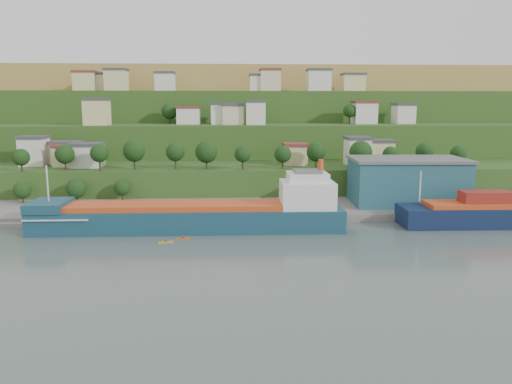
{
  "coord_description": "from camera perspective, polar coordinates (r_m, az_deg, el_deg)",
  "views": [
    {
      "loc": [
        -4.47,
        -105.93,
        28.99
      ],
      "look_at": [
        1.97,
        15.0,
        8.01
      ],
      "focal_mm": 35.0,
      "sensor_mm": 36.0,
      "label": 1
    }
  ],
  "objects": [
    {
      "name": "caravan",
      "position": [
        137.5,
        -22.92,
        -2.03
      ],
      "size": [
        6.23,
        3.19,
        2.79
      ],
      "primitive_type": "cube",
      "rotation": [
        0.0,
        0.0,
        -0.12
      ],
      "color": "silver",
      "rests_on": "pebble_beach"
    },
    {
      "name": "cargo_ship_near",
      "position": [
        118.62,
        -6.52,
        -2.9
      ],
      "size": [
        72.74,
        12.28,
        18.67
      ],
      "rotation": [
        0.0,
        0.0,
        -0.01
      ],
      "color": "#14414D",
      "rests_on": "ground"
    },
    {
      "name": "ground",
      "position": [
        109.92,
        -0.61,
        -5.46
      ],
      "size": [
        500.0,
        500.0,
        0.0
      ],
      "primitive_type": "plane",
      "color": "#43524F",
      "rests_on": "ground"
    },
    {
      "name": "quay",
      "position": [
        139.2,
        7.15,
        -2.27
      ],
      "size": [
        220.0,
        26.0,
        4.0
      ],
      "primitive_type": "cube",
      "color": "slate",
      "rests_on": "ground"
    },
    {
      "name": "pebble_beach",
      "position": [
        140.57,
        -24.07,
        -2.94
      ],
      "size": [
        40.0,
        18.0,
        2.4
      ],
      "primitive_type": "cube",
      "color": "slate",
      "rests_on": "ground"
    },
    {
      "name": "dinghy",
      "position": [
        132.66,
        -19.01,
        -2.65
      ],
      "size": [
        3.9,
        2.38,
        0.73
      ],
      "primitive_type": "cube",
      "rotation": [
        0.0,
        0.0,
        0.29
      ],
      "color": "silver",
      "rests_on": "pebble_beach"
    },
    {
      "name": "warehouse",
      "position": [
        144.78,
        16.86,
        1.24
      ],
      "size": [
        31.93,
        20.57,
        12.8
      ],
      "rotation": [
        0.0,
        0.0,
        -0.05
      ],
      "color": "#205962",
      "rests_on": "quay"
    },
    {
      "name": "kayak_yellow",
      "position": [
        109.3,
        -10.25,
        -5.58
      ],
      "size": [
        3.33,
        1.41,
        0.82
      ],
      "rotation": [
        0.0,
        0.0,
        0.26
      ],
      "color": "orange",
      "rests_on": "ground"
    },
    {
      "name": "kayak_orange",
      "position": [
        111.89,
        -8.3,
        -5.18
      ],
      "size": [
        3.07,
        1.17,
        0.76
      ],
      "rotation": [
        0.0,
        0.0,
        -0.22
      ],
      "color": "#EA5214",
      "rests_on": "ground"
    },
    {
      "name": "hillside",
      "position": [
        276.21,
        -2.11,
        3.81
      ],
      "size": [
        360.0,
        210.38,
        96.0
      ],
      "color": "#284719",
      "rests_on": "ground"
    }
  ]
}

